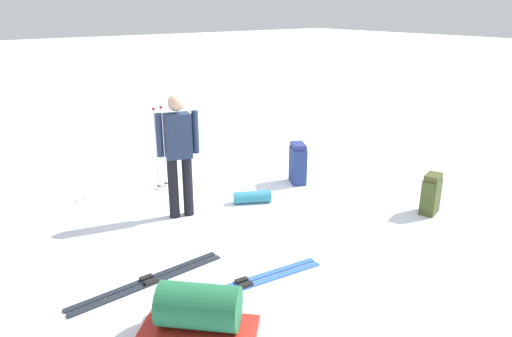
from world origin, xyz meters
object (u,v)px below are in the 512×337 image
Objects in this scene: backpack_large_dark at (298,164)px; sleeping_mat_rolled at (252,197)px; ski_pair_far at (244,284)px; skier_standing at (179,150)px; ski_pair_near at (149,281)px; gear_sled at (199,312)px; backpack_bright at (431,194)px; ski_poles_planted_near at (160,144)px.

backpack_large_dark is 1.22× the size of sleeping_mat_rolled.
skier_standing is at bearing -99.71° from ski_pair_far.
skier_standing is 0.97× the size of ski_pair_near.
gear_sled is (3.24, 2.33, -0.10)m from backpack_large_dark.
ski_pair_far is 2.20m from sleeping_mat_rolled.
sleeping_mat_rolled is at bearing 167.54° from skier_standing.
ski_pair_near is 2.62× the size of backpack_large_dark.
ski_pair_near is at bearing 25.95° from sleeping_mat_rolled.
ski_pair_far is 3.22× the size of backpack_bright.
sleeping_mat_rolled is (1.77, -1.80, -0.19)m from backpack_bright.
ski_poles_planted_near reaches higher than ski_pair_far.
backpack_bright reaches higher than ski_pair_far.
skier_standing is 1.38m from sleeping_mat_rolled.
backpack_large_dark is at bearing -142.06° from ski_pair_far.
ski_poles_planted_near is 2.41× the size of sleeping_mat_rolled.
backpack_bright is at bearing 108.38° from backpack_large_dark.
skier_standing is 2.67m from gear_sled.
ski_poles_planted_near is (2.57, -3.14, 0.45)m from backpack_bright.
backpack_large_dark is 1.15m from sleeping_mat_rolled.
sleeping_mat_rolled is (-1.38, -1.70, 0.08)m from ski_pair_far.
ski_poles_planted_near is 1.69m from sleeping_mat_rolled.
skier_standing is 2.54× the size of backpack_large_dark.
backpack_large_dark is at bearing 149.54° from ski_poles_planted_near.
skier_standing reaches higher than backpack_bright.
skier_standing is at bearing 77.02° from ski_poles_planted_near.
skier_standing is at bearing -115.17° from gear_sled.
ski_poles_planted_near reaches higher than ski_pair_near.
ski_pair_near is 2.40m from sleeping_mat_rolled.
ski_poles_planted_near is at bearing -111.42° from gear_sled.
gear_sled is at bearing 4.34° from backpack_bright.
ski_pair_far is at bearing -152.93° from gear_sled.
gear_sled is at bearing 64.83° from skier_standing.
gear_sled is at bearing 44.30° from sleeping_mat_rolled.
ski_poles_planted_near is at bearing -119.56° from ski_pair_near.
ski_poles_planted_near reaches higher than backpack_bright.
ski_pair_far is 0.88m from gear_sled.
backpack_large_dark is at bearing -158.52° from ski_pair_near.
ski_pair_near is 4.01m from backpack_bright.
ski_pair_far is at bearing 79.09° from ski_poles_planted_near.
ski_pair_far is at bearing 139.61° from ski_pair_near.
sleeping_mat_rolled reaches higher than ski_pair_far.
sleeping_mat_rolled is (-1.05, 0.23, -0.86)m from skier_standing.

